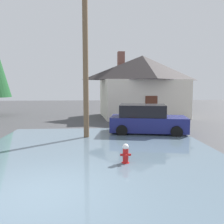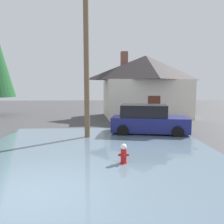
# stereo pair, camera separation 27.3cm
# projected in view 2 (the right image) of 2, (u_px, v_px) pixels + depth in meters

# --- Properties ---
(ground_plane) EXTENTS (80.00, 80.00, 0.10)m
(ground_plane) POSITION_uv_depth(u_px,v_px,m) (35.00, 197.00, 5.83)
(ground_plane) COLOR #424244
(flood_puddle) EXTENTS (10.00, 12.68, 0.08)m
(flood_puddle) POSITION_uv_depth(u_px,v_px,m) (97.00, 160.00, 8.49)
(flood_puddle) COLOR slate
(flood_puddle) RESTS_ON ground
(fire_hydrant) EXTENTS (0.38, 0.33, 0.76)m
(fire_hydrant) POSITION_uv_depth(u_px,v_px,m) (124.00, 155.00, 8.02)
(fire_hydrant) COLOR red
(fire_hydrant) RESTS_ON ground
(utility_pole) EXTENTS (1.60, 0.28, 9.51)m
(utility_pole) POSITION_uv_depth(u_px,v_px,m) (86.00, 43.00, 11.69)
(utility_pole) COLOR brown
(utility_pole) RESTS_ON ground
(house) EXTENTS (8.14, 6.31, 5.93)m
(house) POSITION_uv_depth(u_px,v_px,m) (145.00, 85.00, 20.70)
(house) COLOR silver
(house) RESTS_ON ground
(parked_car) EXTENTS (4.60, 2.72, 1.70)m
(parked_car) POSITION_uv_depth(u_px,v_px,m) (148.00, 120.00, 13.31)
(parked_car) COLOR navy
(parked_car) RESTS_ON ground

